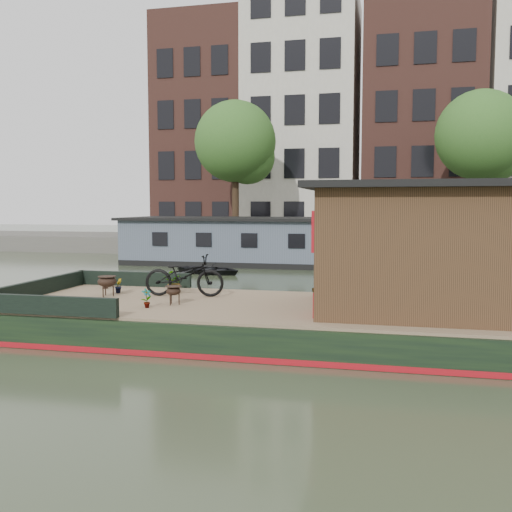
% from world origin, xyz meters
% --- Properties ---
extents(ground, '(120.00, 120.00, 0.00)m').
position_xyz_m(ground, '(0.00, 0.00, 0.00)').
color(ground, '#303924').
rests_on(ground, ground).
extents(houseboat_hull, '(14.01, 4.02, 0.60)m').
position_xyz_m(houseboat_hull, '(-1.33, 0.00, 0.27)').
color(houseboat_hull, black).
rests_on(houseboat_hull, ground).
extents(houseboat_deck, '(11.80, 3.80, 0.05)m').
position_xyz_m(houseboat_deck, '(0.00, 0.00, 0.62)').
color(houseboat_deck, '#79624A').
rests_on(houseboat_deck, houseboat_hull).
extents(bow_bulwark, '(3.00, 4.00, 0.35)m').
position_xyz_m(bow_bulwark, '(-5.07, 0.00, 0.82)').
color(bow_bulwark, black).
rests_on(bow_bulwark, houseboat_deck).
extents(cabin, '(4.00, 3.50, 2.42)m').
position_xyz_m(cabin, '(2.19, 0.00, 1.88)').
color(cabin, black).
rests_on(cabin, houseboat_deck).
extents(bicycle, '(1.82, 0.82, 0.93)m').
position_xyz_m(bicycle, '(-2.70, 0.68, 1.11)').
color(bicycle, black).
rests_on(bicycle, houseboat_deck).
extents(potted_plant_a, '(0.23, 0.25, 0.39)m').
position_xyz_m(potted_plant_a, '(-2.92, -0.86, 0.84)').
color(potted_plant_a, '#97542B').
rests_on(potted_plant_a, houseboat_deck).
extents(potted_plant_b, '(0.20, 0.22, 0.33)m').
position_xyz_m(potted_plant_b, '(-4.34, 0.76, 0.82)').
color(potted_plant_b, brown).
rests_on(potted_plant_b, houseboat_deck).
extents(potted_plant_c, '(0.58, 0.57, 0.49)m').
position_xyz_m(potted_plant_c, '(-3.11, 1.06, 0.89)').
color(potted_plant_c, '#9B332D').
rests_on(potted_plant_c, houseboat_deck).
extents(potted_plant_d, '(0.33, 0.33, 0.48)m').
position_xyz_m(potted_plant_d, '(0.20, 1.21, 0.89)').
color(potted_plant_d, '#963829').
rests_on(potted_plant_d, houseboat_deck).
extents(brazier_front, '(0.46, 0.46, 0.38)m').
position_xyz_m(brazier_front, '(-2.54, -0.39, 0.84)').
color(brazier_front, black).
rests_on(brazier_front, houseboat_deck).
extents(brazier_rear, '(0.52, 0.52, 0.45)m').
position_xyz_m(brazier_rear, '(-4.36, 0.27, 0.88)').
color(brazier_rear, black).
rests_on(brazier_rear, houseboat_deck).
extents(bollard_port, '(0.19, 0.19, 0.21)m').
position_xyz_m(bollard_port, '(-4.97, 1.34, 0.76)').
color(bollard_port, black).
rests_on(bollard_port, houseboat_deck).
extents(bollard_stbd, '(0.19, 0.19, 0.22)m').
position_xyz_m(bollard_stbd, '(-5.60, -1.30, 0.76)').
color(bollard_stbd, black).
rests_on(bollard_stbd, houseboat_deck).
extents(dinghy, '(3.17, 2.69, 0.56)m').
position_xyz_m(dinghy, '(-5.11, 10.03, 0.28)').
color(dinghy, black).
rests_on(dinghy, ground).
extents(far_houseboat, '(20.40, 4.40, 2.11)m').
position_xyz_m(far_houseboat, '(0.00, 14.00, 0.97)').
color(far_houseboat, '#47505F').
rests_on(far_houseboat, ground).
extents(quay, '(60.00, 6.00, 0.90)m').
position_xyz_m(quay, '(0.00, 20.50, 0.45)').
color(quay, '#47443F').
rests_on(quay, ground).
extents(townhouse_row, '(27.25, 8.00, 16.50)m').
position_xyz_m(townhouse_row, '(0.15, 27.50, 7.90)').
color(townhouse_row, brown).
rests_on(townhouse_row, ground).
extents(tree_left, '(4.40, 4.40, 7.40)m').
position_xyz_m(tree_left, '(-6.36, 19.07, 5.89)').
color(tree_left, '#332316').
rests_on(tree_left, quay).
extents(tree_right, '(4.40, 4.40, 7.40)m').
position_xyz_m(tree_right, '(6.14, 19.07, 5.89)').
color(tree_right, '#332316').
rests_on(tree_right, quay).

